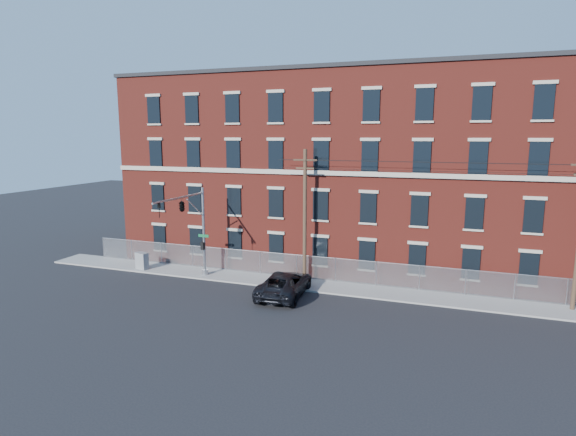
{
  "coord_description": "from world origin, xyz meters",
  "views": [
    {
      "loc": [
        12.51,
        -27.69,
        11.07
      ],
      "look_at": [
        1.23,
        4.0,
        5.22
      ],
      "focal_mm": 29.53,
      "sensor_mm": 36.0,
      "label": 1
    }
  ],
  "objects_px": {
    "pickup_truck": "(284,284)",
    "utility_cabinet": "(142,261)",
    "traffic_signal_mast": "(187,214)",
    "utility_pole_near": "(305,214)"
  },
  "relations": [
    {
      "from": "utility_pole_near",
      "to": "pickup_truck",
      "type": "relative_size",
      "value": 1.63
    },
    {
      "from": "traffic_signal_mast",
      "to": "utility_cabinet",
      "type": "xyz_separation_m",
      "value": [
        -5.76,
        2.02,
        -4.58
      ]
    },
    {
      "from": "traffic_signal_mast",
      "to": "utility_cabinet",
      "type": "distance_m",
      "value": 7.63
    },
    {
      "from": "pickup_truck",
      "to": "utility_cabinet",
      "type": "distance_m",
      "value": 13.51
    },
    {
      "from": "traffic_signal_mast",
      "to": "utility_cabinet",
      "type": "height_order",
      "value": "traffic_signal_mast"
    },
    {
      "from": "pickup_truck",
      "to": "utility_cabinet",
      "type": "relative_size",
      "value": 4.45
    },
    {
      "from": "traffic_signal_mast",
      "to": "utility_pole_near",
      "type": "height_order",
      "value": "utility_pole_near"
    },
    {
      "from": "traffic_signal_mast",
      "to": "utility_pole_near",
      "type": "bearing_deg",
      "value": 23.14
    },
    {
      "from": "utility_pole_near",
      "to": "pickup_truck",
      "type": "bearing_deg",
      "value": -96.71
    },
    {
      "from": "traffic_signal_mast",
      "to": "pickup_truck",
      "type": "height_order",
      "value": "traffic_signal_mast"
    }
  ]
}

